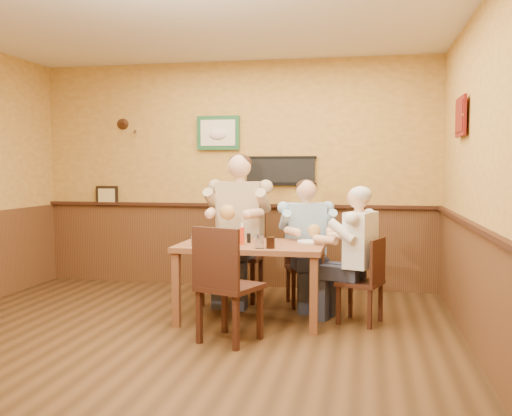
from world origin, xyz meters
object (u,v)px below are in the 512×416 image
Objects in this scene: diner_tan_shirt at (240,235)px; hot_sauce_bottle at (242,235)px; water_glass_mid at (259,242)px; pepper_shaker at (249,238)px; cola_tumbler at (271,243)px; chair_back_right at (305,266)px; water_glass_left at (195,239)px; chair_back_left at (240,255)px; dining_table at (252,253)px; chair_near_side at (230,284)px; chair_right_end at (360,281)px; diner_blue_polo at (305,249)px; salt_shaker at (240,238)px; diner_white_elder at (360,262)px.

diner_tan_shirt reaches higher than hot_sauce_bottle.
water_glass_mid is 0.41m from pepper_shaker.
water_glass_mid is 1.33× the size of pepper_shaker.
diner_tan_shirt reaches higher than cola_tumbler.
water_glass_left is (-0.94, -0.96, 0.38)m from chair_back_right.
chair_back_left is 1.12m from water_glass_left.
water_glass_left is 0.55m from pepper_shaker.
dining_table is 0.86m from chair_back_left.
chair_near_side is 0.68× the size of diner_tan_shirt.
chair_near_side is at bearing -87.17° from hot_sauce_bottle.
diner_tan_shirt is at bearing 154.32° from chair_back_right.
chair_near_side is at bearing -93.53° from dining_table.
cola_tumbler is (0.23, -0.30, 0.14)m from dining_table.
chair_near_side is 1.56m from diner_tan_shirt.
diner_tan_shirt is at bearing 79.53° from water_glass_left.
pepper_shaker is (0.25, -0.75, 0.06)m from diner_tan_shirt.
water_glass_mid reaches higher than chair_right_end.
diner_blue_polo is 13.15× the size of pepper_shaker.
diner_tan_shirt reaches higher than dining_table.
chair_near_side is 10.74× the size of pepper_shaker.
salt_shaker is 0.11m from pepper_shaker.
chair_back_left is 9.82× the size of cola_tumbler.
water_glass_left is 1.56× the size of salt_shaker.
chair_right_end is 0.88m from diner_blue_polo.
chair_back_left is 1.03× the size of chair_near_side.
cola_tumbler reaches higher than chair_right_end.
diner_white_elder is (0.59, -0.63, 0.16)m from chair_back_right.
hot_sauce_bottle is 2.37× the size of salt_shaker.
dining_table is at bearing -140.93° from diner_blue_polo.
hot_sauce_bottle is (-0.21, 0.22, 0.03)m from water_glass_mid.
dining_table is 11.32× the size of water_glass_left.
chair_near_side is 0.82× the size of diner_blue_polo.
chair_near_side is at bearing -34.19° from diner_white_elder.
hot_sauce_bottle is (-0.53, -0.79, 0.42)m from chair_back_right.
chair_near_side is 0.71m from water_glass_left.
salt_shaker reaches higher than dining_table.
water_glass_mid is at bearing -125.31° from diner_blue_polo.
chair_right_end is 6.66× the size of water_glass_left.
salt_shaker is (-1.18, 0.02, 0.38)m from chair_right_end.
chair_near_side is (-0.04, -0.73, -0.16)m from dining_table.
diner_white_elder is 0.91m from cola_tumbler.
chair_back_left is (-0.29, 0.79, -0.14)m from dining_table.
diner_white_elder is 9.51× the size of water_glass_left.
hot_sauce_bottle is at bearing -70.91° from salt_shaker.
pepper_shaker is (-0.04, 0.05, 0.14)m from dining_table.
pepper_shaker is (0.45, 0.31, -0.02)m from water_glass_left.
dining_table is at bearing 53.21° from hot_sauce_bottle.
chair_back_left is 8.31× the size of water_glass_left.
diner_white_elder is at bearing -25.84° from diner_tan_shirt.
chair_near_side is at bearing -127.16° from chair_back_right.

